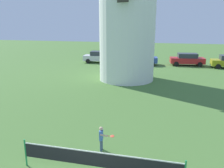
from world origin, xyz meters
TOP-DOWN VIEW (x-y plane):
  - tennis_net at (0.37, 1.99)m, footprint 5.90×0.06m
  - player_far at (-0.02, 3.73)m, footprint 0.69×0.42m
  - parked_car_silver at (-6.55, 25.70)m, footprint 4.59×2.18m
  - parked_car_blue at (-0.95, 25.38)m, footprint 4.52×2.30m
  - parked_car_red at (4.97, 26.19)m, footprint 4.39×2.24m

SIDE VIEW (x-z plane):
  - player_far at x=-0.02m, z-range 0.08..1.18m
  - tennis_net at x=0.37m, z-range 0.14..1.24m
  - parked_car_red at x=4.97m, z-range 0.03..1.59m
  - parked_car_blue at x=-0.95m, z-range 0.03..1.59m
  - parked_car_silver at x=-6.55m, z-range 0.03..1.59m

